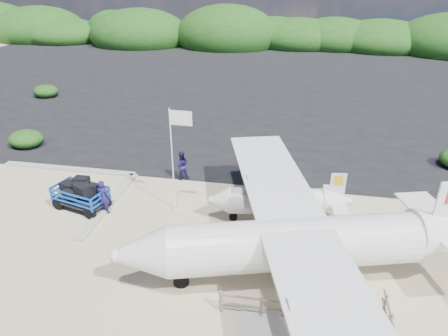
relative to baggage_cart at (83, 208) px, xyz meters
The scene contains 12 objects.
ground 5.86m from the baggage_cart, ahead, with size 160.00×160.00×0.00m, color beige.
asphalt_apron 29.71m from the baggage_cart, 78.75° to the left, with size 90.00×50.00×0.04m, color #B2B2B2, non-canonical shape.
lagoon 3.27m from the baggage_cart, 168.65° to the left, with size 9.00×7.00×0.40m, color #B2B2B2, non-canonical shape.
vegetation_band 54.45m from the baggage_cart, 83.89° to the left, with size 124.00×8.00×4.40m, color #B2B2B2, non-canonical shape.
fence 13.17m from the baggage_cart, 26.41° to the right, with size 6.40×2.00×1.10m, color #B2B2B2, non-canonical shape.
baggage_cart is the anchor object (origin of this frame).
flagpole 5.05m from the baggage_cart, ahead, with size 1.14×0.47×5.70m, color white, non-canonical shape.
signboard 10.68m from the baggage_cart, ahead, with size 1.71×0.16×1.41m, color #4F1F16, non-canonical shape.
crew_a 1.72m from the baggage_cart, ahead, with size 0.71×0.46×1.94m, color #1C1653.
crew_b 6.19m from the baggage_cart, 44.13° to the left, with size 0.91×0.71×1.88m, color #1C1653.
aircraft_large 25.17m from the baggage_cart, 43.07° to the left, with size 18.37×18.37×5.51m, color #B2B2B2, non-canonical shape.
aircraft_small 32.94m from the baggage_cart, 94.66° to the left, with size 7.51×7.51×2.70m, color #B2B2B2, non-canonical shape.
Camera 1 is at (5.13, -15.96, 11.60)m, focal length 32.00 mm.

